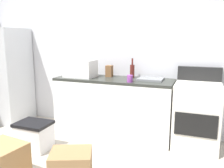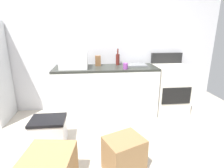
{
  "view_description": "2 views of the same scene",
  "coord_description": "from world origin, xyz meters",
  "px_view_note": "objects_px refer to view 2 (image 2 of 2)",
  "views": [
    {
      "loc": [
        1.53,
        -2.13,
        1.5
      ],
      "look_at": [
        0.54,
        0.5,
        0.96
      ],
      "focal_mm": 37.84,
      "sensor_mm": 36.0,
      "label": 1
    },
    {
      "loc": [
        0.07,
        -1.91,
        1.52
      ],
      "look_at": [
        0.34,
        0.49,
        0.8
      ],
      "focal_mm": 28.71,
      "sensor_mm": 36.0,
      "label": 2
    }
  ],
  "objects_px": {
    "cardboard_box_large": "(124,155)",
    "wine_bottle": "(118,59)",
    "stove_oven": "(169,88)",
    "knife_block": "(98,61)",
    "coffee_mug": "(125,66)",
    "microwave": "(74,60)",
    "storage_bin": "(49,131)"
  },
  "relations": [
    {
      "from": "microwave",
      "to": "coffee_mug",
      "type": "distance_m",
      "value": 0.88
    },
    {
      "from": "coffee_mug",
      "to": "cardboard_box_large",
      "type": "height_order",
      "value": "coffee_mug"
    },
    {
      "from": "coffee_mug",
      "to": "wine_bottle",
      "type": "bearing_deg",
      "value": 101.27
    },
    {
      "from": "stove_oven",
      "to": "cardboard_box_large",
      "type": "relative_size",
      "value": 2.71
    },
    {
      "from": "stove_oven",
      "to": "wine_bottle",
      "type": "relative_size",
      "value": 3.67
    },
    {
      "from": "stove_oven",
      "to": "knife_block",
      "type": "distance_m",
      "value": 1.45
    },
    {
      "from": "coffee_mug",
      "to": "cardboard_box_large",
      "type": "distance_m",
      "value": 1.48
    },
    {
      "from": "microwave",
      "to": "storage_bin",
      "type": "distance_m",
      "value": 1.21
    },
    {
      "from": "cardboard_box_large",
      "to": "wine_bottle",
      "type": "bearing_deg",
      "value": 84.63
    },
    {
      "from": "wine_bottle",
      "to": "cardboard_box_large",
      "type": "xyz_separation_m",
      "value": [
        -0.15,
        -1.64,
        -0.81
      ]
    },
    {
      "from": "stove_oven",
      "to": "wine_bottle",
      "type": "bearing_deg",
      "value": 170.24
    },
    {
      "from": "microwave",
      "to": "cardboard_box_large",
      "type": "relative_size",
      "value": 1.13
    },
    {
      "from": "knife_block",
      "to": "cardboard_box_large",
      "type": "height_order",
      "value": "knife_block"
    },
    {
      "from": "microwave",
      "to": "coffee_mug",
      "type": "bearing_deg",
      "value": -10.57
    },
    {
      "from": "wine_bottle",
      "to": "storage_bin",
      "type": "distance_m",
      "value": 1.71
    },
    {
      "from": "cardboard_box_large",
      "to": "storage_bin",
      "type": "xyz_separation_m",
      "value": [
        -0.94,
        0.6,
        -0.01
      ]
    },
    {
      "from": "wine_bottle",
      "to": "cardboard_box_large",
      "type": "relative_size",
      "value": 0.74
    },
    {
      "from": "stove_oven",
      "to": "knife_block",
      "type": "relative_size",
      "value": 6.11
    },
    {
      "from": "stove_oven",
      "to": "microwave",
      "type": "bearing_deg",
      "value": -178.22
    },
    {
      "from": "microwave",
      "to": "wine_bottle",
      "type": "distance_m",
      "value": 0.82
    },
    {
      "from": "stove_oven",
      "to": "wine_bottle",
      "type": "height_order",
      "value": "wine_bottle"
    },
    {
      "from": "microwave",
      "to": "cardboard_box_large",
      "type": "bearing_deg",
      "value": -65.94
    },
    {
      "from": "cardboard_box_large",
      "to": "knife_block",
      "type": "bearing_deg",
      "value": 97.64
    },
    {
      "from": "knife_block",
      "to": "storage_bin",
      "type": "height_order",
      "value": "knife_block"
    },
    {
      "from": "microwave",
      "to": "knife_block",
      "type": "height_order",
      "value": "microwave"
    },
    {
      "from": "stove_oven",
      "to": "coffee_mug",
      "type": "distance_m",
      "value": 1.05
    },
    {
      "from": "wine_bottle",
      "to": "storage_bin",
      "type": "relative_size",
      "value": 0.65
    },
    {
      "from": "stove_oven",
      "to": "microwave",
      "type": "distance_m",
      "value": 1.85
    },
    {
      "from": "stove_oven",
      "to": "cardboard_box_large",
      "type": "xyz_separation_m",
      "value": [
        -1.13,
        -1.47,
        -0.26
      ]
    },
    {
      "from": "storage_bin",
      "to": "knife_block",
      "type": "bearing_deg",
      "value": 54.01
    },
    {
      "from": "stove_oven",
      "to": "microwave",
      "type": "height_order",
      "value": "microwave"
    },
    {
      "from": "microwave",
      "to": "storage_bin",
      "type": "xyz_separation_m",
      "value": [
        -0.31,
        -0.81,
        -0.84
      ]
    }
  ]
}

